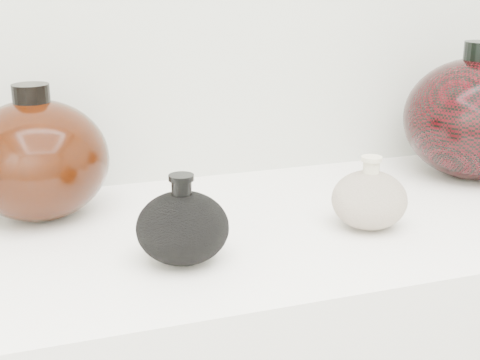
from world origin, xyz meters
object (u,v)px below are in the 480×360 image
object	(u,v)px
black_gourd_vase	(183,227)
cream_gourd_vase	(369,199)
left_round_pot	(37,159)
right_round_pot	(476,118)

from	to	relation	value
black_gourd_vase	cream_gourd_vase	bearing A→B (deg)	5.66
black_gourd_vase	left_round_pot	xyz separation A→B (m)	(-0.16, 0.23, 0.04)
black_gourd_vase	left_round_pot	size ratio (longest dim) A/B	0.73
black_gourd_vase	cream_gourd_vase	distance (m)	0.28
black_gourd_vase	cream_gourd_vase	size ratio (longest dim) A/B	1.08
left_round_pot	right_round_pot	xyz separation A→B (m)	(0.75, -0.04, 0.02)
black_gourd_vase	right_round_pot	world-z (taller)	right_round_pot
left_round_pot	right_round_pot	world-z (taller)	right_round_pot
cream_gourd_vase	left_round_pot	size ratio (longest dim) A/B	0.68
left_round_pot	right_round_pot	distance (m)	0.75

